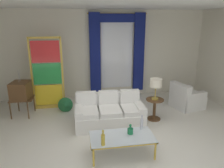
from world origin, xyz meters
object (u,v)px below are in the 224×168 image
round_side_table (154,107)px  table_lamp_brass (156,84)px  couch_white_long (109,113)px  vintage_tv (21,91)px  bottle_crystal_tall (130,130)px  bottle_blue_decanter (142,123)px  peacock_figurine (65,106)px  coffee_table (122,138)px  stained_glass_divider (47,75)px  armchair_white (186,99)px  bottle_amber_squat (103,139)px

round_side_table → table_lamp_brass: size_ratio=1.04×
couch_white_long → vintage_tv: (-2.37, 0.96, 0.42)m
bottle_crystal_tall → bottle_blue_decanter: bearing=30.8°
peacock_figurine → coffee_table: bearing=-62.5°
stained_glass_divider → peacock_figurine: (0.49, -0.44, -0.84)m
bottle_crystal_tall → stained_glass_divider: stained_glass_divider is taller
coffee_table → table_lamp_brass: table_lamp_brass is taller
armchair_white → bottle_crystal_tall: bearing=-138.8°
couch_white_long → peacock_figurine: size_ratio=2.97×
coffee_table → stained_glass_divider: bearing=121.6°
table_lamp_brass → vintage_tv: bearing=165.9°
bottle_blue_decanter → vintage_tv: size_ratio=0.24×
bottle_blue_decanter → stained_glass_divider: stained_glass_divider is taller
coffee_table → vintage_tv: vintage_tv is taller
stained_glass_divider → round_side_table: bearing=-24.3°
vintage_tv → coffee_table: bearing=-44.4°
armchair_white → round_side_table: 1.44m
bottle_crystal_tall → bottle_amber_squat: bearing=-151.9°
round_side_table → couch_white_long: bearing=-178.1°
bottle_crystal_tall → stained_glass_divider: size_ratio=0.10×
couch_white_long → coffee_table: couch_white_long is taller
bottle_blue_decanter → couch_white_long: bearing=114.4°
bottle_crystal_tall → peacock_figurine: size_ratio=0.36×
stained_glass_divider → table_lamp_brass: 3.22m
couch_white_long → vintage_tv: vintage_tv is taller
couch_white_long → peacock_figurine: 1.50m
couch_white_long → stained_glass_divider: stained_glass_divider is taller
stained_glass_divider → vintage_tv: bearing=-149.9°
stained_glass_divider → peacock_figurine: bearing=-42.0°
round_side_table → table_lamp_brass: bearing=-26.6°
armchair_white → couch_white_long: bearing=-164.8°
bottle_blue_decanter → round_side_table: bearing=58.3°
bottle_blue_decanter → armchair_white: armchair_white is taller
stained_glass_divider → coffee_table: bearing=-58.4°
armchair_white → peacock_figurine: armchair_white is taller
stained_glass_divider → bottle_crystal_tall: bearing=-55.0°
coffee_table → round_side_table: round_side_table is taller
bottle_amber_squat → stained_glass_divider: size_ratio=0.14×
vintage_tv → armchair_white: (4.92, -0.27, -0.44)m
couch_white_long → bottle_crystal_tall: 1.36m
couch_white_long → bottle_blue_decanter: (0.52, -1.16, 0.23)m
bottle_amber_squat → bottle_crystal_tall: bearing=28.1°
armchair_white → stained_glass_divider: size_ratio=0.44×
vintage_tv → bottle_amber_squat: bearing=-52.6°
bottle_blue_decanter → bottle_crystal_tall: size_ratio=1.47×
armchair_white → table_lamp_brass: 1.61m
coffee_table → vintage_tv: bearing=135.6°
bottle_amber_squat → stained_glass_divider: (-1.29, 3.02, 0.52)m
armchair_white → stained_glass_divider: stained_glass_divider is taller
coffee_table → stained_glass_divider: 3.33m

